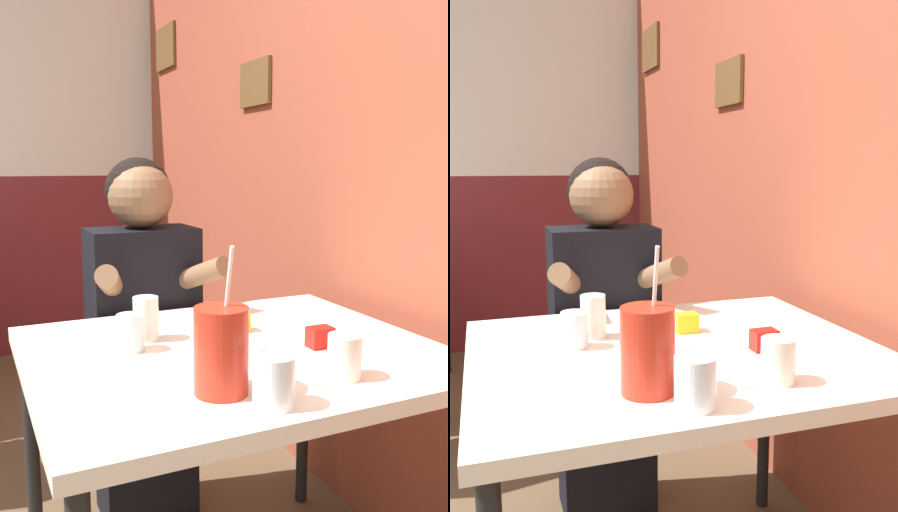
# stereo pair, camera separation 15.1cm
# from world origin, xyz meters

# --- Properties ---
(brick_wall_right) EXTENTS (0.08, 4.76, 2.70)m
(brick_wall_right) POSITION_xyz_m (1.16, 1.38, 1.35)
(brick_wall_right) COLOR brown
(brick_wall_right) RESTS_ON ground_plane
(back_wall) EXTENTS (5.25, 0.09, 2.70)m
(back_wall) POSITION_xyz_m (-0.01, 2.79, 1.36)
(back_wall) COLOR silver
(back_wall) RESTS_ON ground_plane
(main_table) EXTENTS (0.97, 0.82, 0.73)m
(main_table) POSITION_xyz_m (0.55, 0.32, 0.66)
(main_table) COLOR beige
(main_table) RESTS_ON ground_plane
(person_seated) EXTENTS (0.42, 0.41, 1.19)m
(person_seated) POSITION_xyz_m (0.48, 0.86, 0.63)
(person_seated) COLOR black
(person_seated) RESTS_ON ground_plane
(cocktail_pitcher) EXTENTS (0.11, 0.11, 0.29)m
(cocktail_pitcher) POSITION_xyz_m (0.41, 0.08, 0.82)
(cocktail_pitcher) COLOR #B22819
(cocktail_pitcher) RESTS_ON main_table
(glass_near_pitcher) EXTENTS (0.08, 0.08, 0.10)m
(glass_near_pitcher) POSITION_xyz_m (0.47, -0.02, 0.78)
(glass_near_pitcher) COLOR silver
(glass_near_pitcher) RESTS_ON main_table
(glass_center) EXTENTS (0.06, 0.06, 0.11)m
(glass_center) POSITION_xyz_m (0.37, 0.47, 0.79)
(glass_center) COLOR silver
(glass_center) RESTS_ON main_table
(glass_far_side) EXTENTS (0.07, 0.07, 0.09)m
(glass_far_side) POSITION_xyz_m (0.67, 0.04, 0.78)
(glass_far_side) COLOR silver
(glass_far_side) RESTS_ON main_table
(glass_by_brick) EXTENTS (0.07, 0.07, 0.09)m
(glass_by_brick) POSITION_xyz_m (0.31, 0.40, 0.78)
(glass_by_brick) COLOR silver
(glass_by_brick) RESTS_ON main_table
(condiment_ketchup) EXTENTS (0.06, 0.04, 0.05)m
(condiment_ketchup) POSITION_xyz_m (0.74, 0.24, 0.76)
(condiment_ketchup) COLOR #B7140F
(condiment_ketchup) RESTS_ON main_table
(condiment_mustard) EXTENTS (0.06, 0.04, 0.05)m
(condiment_mustard) POSITION_xyz_m (0.61, 0.44, 0.76)
(condiment_mustard) COLOR yellow
(condiment_mustard) RESTS_ON main_table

